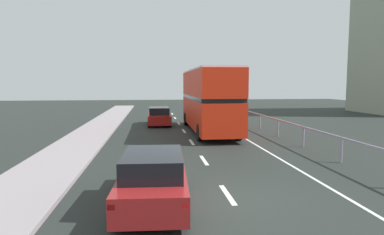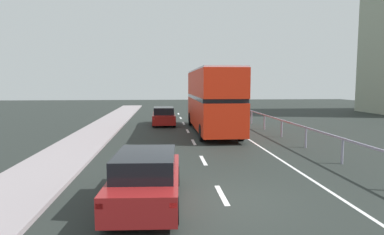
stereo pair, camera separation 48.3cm
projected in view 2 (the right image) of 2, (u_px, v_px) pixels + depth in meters
The scene contains 6 objects.
ground_plane at pixel (224, 201), 9.46m from camera, with size 73.22×120.00×0.10m, color #242926.
lane_paint_markings at pixel (236, 145), 17.93m from camera, with size 3.49×46.00×0.01m.
bridge_side_railing at pixel (293, 126), 18.78m from camera, with size 0.10×42.00×1.08m.
double_decker_bus_red at pixel (212, 99), 22.52m from camera, with size 2.59×10.40×4.24m.
hatchback_car_near at pixel (146, 179), 9.11m from camera, with size 1.98×4.42×1.44m.
sedan_car_ahead at pixel (164, 116), 26.62m from camera, with size 1.82×4.26×1.43m.
Camera 2 is at (-1.72, -9.06, 3.27)m, focal length 31.14 mm.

